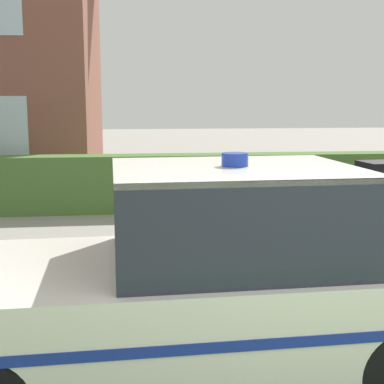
% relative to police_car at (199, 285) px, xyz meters
% --- Properties ---
extents(road_strip, '(28.00, 5.59, 0.01)m').
position_rel_police_car_xyz_m(road_strip, '(0.85, 1.43, -0.71)').
color(road_strip, '#4C4C51').
rests_on(road_strip, ground).
extents(garden_hedge, '(10.00, 0.60, 1.06)m').
position_rel_police_car_xyz_m(garden_hedge, '(-0.09, 6.29, -0.19)').
color(garden_hedge, '#4C7233').
rests_on(garden_hedge, ground).
extents(police_car, '(4.25, 1.71, 1.67)m').
position_rel_police_car_xyz_m(police_car, '(0.00, 0.00, 0.00)').
color(police_car, black).
rests_on(police_car, road_strip).
extents(wheelie_bin, '(0.64, 0.66, 1.07)m').
position_rel_police_car_xyz_m(wheelie_bin, '(3.63, 4.65, -0.18)').
color(wheelie_bin, black).
rests_on(wheelie_bin, ground).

